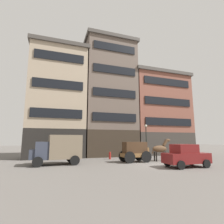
{
  "coord_description": "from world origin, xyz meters",
  "views": [
    {
      "loc": [
        -8.79,
        -13.76,
        2.21
      ],
      "look_at": [
        -3.43,
        2.03,
        4.84
      ],
      "focal_mm": 28.09,
      "sensor_mm": 36.0,
      "label": 1
    }
  ],
  "objects": [
    {
      "name": "cargo_wagon",
      "position": [
        -0.83,
        2.46,
        1.15
      ],
      "size": [
        2.94,
        1.59,
        1.98
      ],
      "color": "brown",
      "rests_on": "ground_plane"
    },
    {
      "name": "draft_horse",
      "position": [
        2.12,
        2.46,
        1.27
      ],
      "size": [
        2.35,
        0.65,
        2.3
      ],
      "color": "#513823",
      "rests_on": "ground_plane"
    },
    {
      "name": "building_far_left",
      "position": [
        -8.37,
        10.14,
        7.37
      ],
      "size": [
        7.52,
        5.6,
        14.64
      ],
      "color": "black",
      "rests_on": "ground_plane"
    },
    {
      "name": "sedan_dark",
      "position": [
        1.63,
        -1.8,
        0.91
      ],
      "size": [
        3.74,
        1.93,
        1.83
      ],
      "color": "maroon",
      "rests_on": "ground_plane"
    },
    {
      "name": "streetlamp_curbside",
      "position": [
        2.58,
        6.17,
        2.67
      ],
      "size": [
        0.32,
        0.32,
        4.12
      ],
      "color": "black",
      "rests_on": "ground_plane"
    },
    {
      "name": "fire_hydrant_curbside",
      "position": [
        -2.42,
        5.77,
        0.43
      ],
      "size": [
        0.24,
        0.24,
        0.83
      ],
      "color": "maroon",
      "rests_on": "ground_plane"
    },
    {
      "name": "delivery_truck_near",
      "position": [
        -8.21,
        3.05,
        1.42
      ],
      "size": [
        4.46,
        2.4,
        2.62
      ],
      "color": "#333847",
      "rests_on": "ground_plane"
    },
    {
      "name": "pedestrian_officer",
      "position": [
        1.23,
        5.27,
        0.98
      ],
      "size": [
        0.5,
        0.5,
        1.79
      ],
      "color": "black",
      "rests_on": "ground_plane"
    },
    {
      "name": "ground_plane",
      "position": [
        0.0,
        0.0,
        0.0
      ],
      "size": [
        120.0,
        120.0,
        0.0
      ],
      "primitive_type": "plane",
      "color": "#605B56"
    },
    {
      "name": "building_center_right",
      "position": [
        7.24,
        10.14,
        6.44
      ],
      "size": [
        9.79,
        5.6,
        12.79
      ],
      "color": "#38332D",
      "rests_on": "ground_plane"
    },
    {
      "name": "building_center_left",
      "position": [
        -1.13,
        10.14,
        8.54
      ],
      "size": [
        7.66,
        5.6,
        16.99
      ],
      "color": "#33281E",
      "rests_on": "ground_plane"
    }
  ]
}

